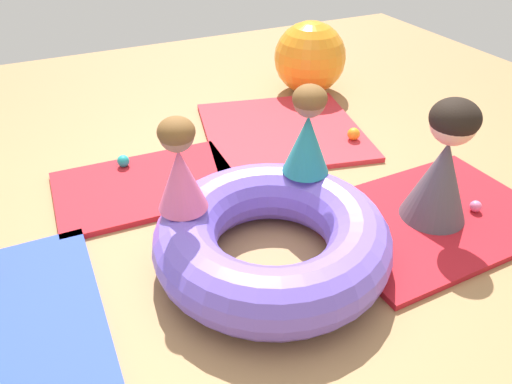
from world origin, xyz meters
name	(u,v)px	position (x,y,z in m)	size (l,w,h in m)	color
ground_plane	(245,254)	(0.00, 0.00, 0.00)	(8.00, 8.00, 0.00)	#9E7549
gym_mat_center_rear	(147,185)	(-0.33, 0.91, 0.02)	(1.20, 0.80, 0.04)	red
gym_mat_far_left	(282,131)	(0.90, 1.24, 0.02)	(1.24, 1.26, 0.04)	red
gym_mat_near_right	(431,218)	(1.17, -0.21, 0.02)	(1.38, 0.98, 0.04)	#B21923
inflatable_cushion	(272,239)	(0.10, -0.13, 0.17)	(1.28, 1.28, 0.35)	#7056D1
child_in_teal	(308,131)	(0.47, 0.17, 0.60)	(0.38, 0.38, 0.53)	teal
child_in_pink	(180,166)	(-0.30, 0.12, 0.60)	(0.35, 0.35, 0.51)	#E5608E
adult_seated	(444,163)	(1.17, -0.21, 0.41)	(0.43, 0.43, 0.77)	#4C4751
play_ball_orange	(354,134)	(1.31, 0.84, 0.09)	(0.10, 0.10, 0.10)	orange
play_ball_teal	(123,161)	(-0.41, 1.20, 0.08)	(0.09, 0.09, 0.09)	teal
play_ball_pink	(476,206)	(1.45, -0.28, 0.08)	(0.07, 0.07, 0.07)	pink
exercise_ball_large	(310,58)	(1.53, 1.91, 0.33)	(0.67, 0.67, 0.67)	orange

